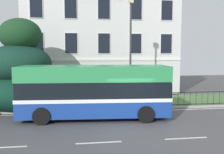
{
  "coord_description": "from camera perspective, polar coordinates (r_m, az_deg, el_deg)",
  "views": [
    {
      "loc": [
        -2.84,
        -12.06,
        3.87
      ],
      "look_at": [
        -0.47,
        5.03,
        2.19
      ],
      "focal_mm": 39.23,
      "sensor_mm": 36.0,
      "label": 1
    }
  ],
  "objects": [
    {
      "name": "georgian_townhouse",
      "position": [
        26.07,
        -2.92,
        10.54
      ],
      "size": [
        14.47,
        8.89,
        11.96
      ],
      "color": "silver",
      "rests_on": "ground_plane"
    },
    {
      "name": "ground_plane",
      "position": [
        13.81,
        4.38,
        -10.8
      ],
      "size": [
        60.0,
        56.0,
        0.18
      ],
      "color": "#474547"
    },
    {
      "name": "single_decker_bus",
      "position": [
        14.58,
        -4.09,
        -3.21
      ],
      "size": [
        8.86,
        3.16,
        3.13
      ],
      "rotation": [
        0.0,
        0.0,
        -0.07
      ],
      "color": "navy",
      "rests_on": "ground_plane"
    },
    {
      "name": "evergreen_tree",
      "position": [
        18.55,
        -20.55,
        0.62
      ],
      "size": [
        5.14,
        5.14,
        6.67
      ],
      "color": "#423328",
      "rests_on": "ground_plane"
    },
    {
      "name": "street_lamp_post",
      "position": [
        17.64,
        4.34,
        7.4
      ],
      "size": [
        0.36,
        0.24,
        7.63
      ],
      "color": "#333338",
      "rests_on": "ground_plane"
    },
    {
      "name": "iron_verge_railing",
      "position": [
        16.93,
        -0.04,
        -5.49
      ],
      "size": [
        18.75,
        0.04,
        0.97
      ],
      "color": "black",
      "rests_on": "ground_plane"
    }
  ]
}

